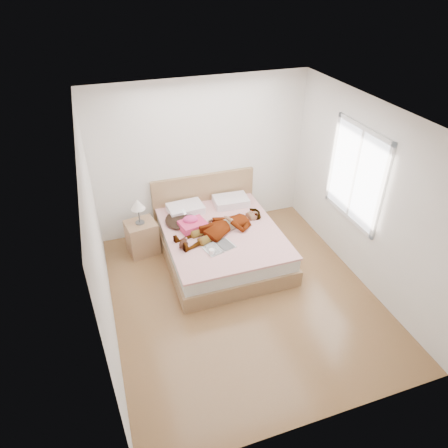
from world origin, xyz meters
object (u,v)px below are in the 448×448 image
(bed, at_px, (220,240))
(towel, at_px, (192,224))
(nightstand, at_px, (142,235))
(phone, at_px, (184,212))
(woman, at_px, (222,224))
(coffee_mug, at_px, (212,252))
(plush_toy, at_px, (184,244))
(magazine, at_px, (219,247))

(bed, bearing_deg, towel, 163.80)
(nightstand, bearing_deg, phone, -10.87)
(woman, xyz_separation_m, bed, (-0.01, 0.07, -0.34))
(phone, bearing_deg, coffee_mug, -97.06)
(bed, height_order, plush_toy, bed)
(phone, xyz_separation_m, plush_toy, (-0.17, -0.64, -0.13))
(magazine, height_order, coffee_mug, coffee_mug)
(woman, height_order, magazine, woman)
(phone, distance_m, nightstand, 0.80)
(woman, relative_size, bed, 0.74)
(coffee_mug, height_order, nightstand, nightstand)
(phone, relative_size, magazine, 0.20)
(phone, relative_size, bed, 0.05)
(woman, relative_size, nightstand, 1.57)
(phone, height_order, magazine, phone)
(woman, relative_size, towel, 3.41)
(towel, distance_m, plush_toy, 0.49)
(phone, height_order, nightstand, nightstand)
(woman, height_order, phone, phone)
(bed, distance_m, plush_toy, 0.79)
(phone, bearing_deg, bed, -51.15)
(bed, xyz_separation_m, plush_toy, (-0.66, -0.30, 0.29))
(woman, distance_m, magazine, 0.46)
(plush_toy, bearing_deg, magazine, -19.87)
(coffee_mug, bearing_deg, bed, 61.56)
(magazine, bearing_deg, woman, 65.64)
(plush_toy, bearing_deg, bed, 24.67)
(coffee_mug, relative_size, plush_toy, 0.50)
(woman, height_order, nightstand, nightstand)
(towel, height_order, coffee_mug, towel)
(bed, bearing_deg, nightstand, 158.57)
(phone, height_order, towel, phone)
(phone, relative_size, towel, 0.23)
(towel, relative_size, plush_toy, 2.02)
(woman, height_order, plush_toy, woman)
(bed, xyz_separation_m, coffee_mug, (-0.33, -0.60, 0.28))
(woman, relative_size, magazine, 3.09)
(phone, xyz_separation_m, nightstand, (-0.69, 0.13, -0.38))
(woman, bearing_deg, nightstand, -131.31)
(phone, relative_size, coffee_mug, 0.92)
(towel, height_order, magazine, towel)
(plush_toy, bearing_deg, towel, 60.26)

